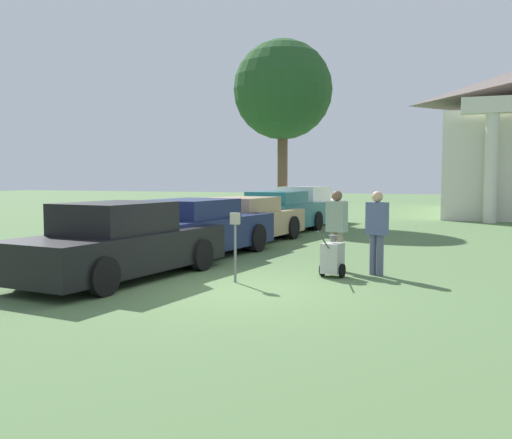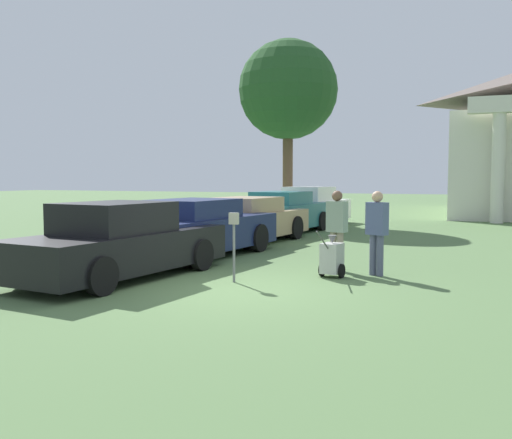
{
  "view_description": "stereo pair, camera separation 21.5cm",
  "coord_description": "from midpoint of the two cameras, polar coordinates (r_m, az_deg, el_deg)",
  "views": [
    {
      "loc": [
        4.04,
        -9.26,
        2.0
      ],
      "look_at": [
        -0.25,
        2.05,
        1.1
      ],
      "focal_mm": 40.0,
      "sensor_mm": 36.0,
      "label": 1
    },
    {
      "loc": [
        4.24,
        -9.18,
        2.0
      ],
      "look_at": [
        -0.25,
        2.05,
        1.1
      ],
      "focal_mm": 40.0,
      "sensor_mm": 36.0,
      "label": 2
    }
  ],
  "objects": [
    {
      "name": "parked_car_black",
      "position": [
        11.57,
        -13.93,
        -2.37
      ],
      "size": [
        2.4,
        5.03,
        1.51
      ],
      "rotation": [
        0.0,
        0.0,
        -0.12
      ],
      "color": "black",
      "rests_on": "ground_plane"
    },
    {
      "name": "shade_tree",
      "position": [
        25.1,
        2.44,
        12.76
      ],
      "size": [
        4.25,
        4.25,
        7.87
      ],
      "color": "brown",
      "rests_on": "ground_plane"
    },
    {
      "name": "parking_meter",
      "position": [
        10.81,
        -2.67,
        -1.44
      ],
      "size": [
        0.18,
        0.09,
        1.33
      ],
      "color": "slate",
      "rests_on": "ground_plane"
    },
    {
      "name": "equipment_cart",
      "position": [
        11.52,
        7.12,
        -3.82
      ],
      "size": [
        0.51,
        1.0,
        1.0
      ],
      "rotation": [
        0.0,
        0.0,
        -0.14
      ],
      "color": "#B2B2AD",
      "rests_on": "ground_plane"
    },
    {
      "name": "person_supervisor",
      "position": [
        11.81,
        11.49,
        -0.78
      ],
      "size": [
        0.47,
        0.37,
        1.72
      ],
      "rotation": [
        0.0,
        0.0,
        2.72
      ],
      "color": "#515670",
      "rests_on": "ground_plane"
    },
    {
      "name": "person_worker",
      "position": [
        12.28,
        7.57,
        -0.56
      ],
      "size": [
        0.46,
        0.33,
        1.72
      ],
      "rotation": [
        0.0,
        0.0,
        2.86
      ],
      "color": "gray",
      "rests_on": "ground_plane"
    },
    {
      "name": "parked_car_navy",
      "position": [
        14.33,
        -6.54,
        -0.99
      ],
      "size": [
        2.46,
        5.33,
        1.45
      ],
      "rotation": [
        0.0,
        0.0,
        -0.12
      ],
      "color": "#19234C",
      "rests_on": "ground_plane"
    },
    {
      "name": "parked_car_teal",
      "position": [
        20.42,
        2.02,
        0.63
      ],
      "size": [
        2.36,
        4.98,
        1.49
      ],
      "rotation": [
        0.0,
        0.0,
        -0.12
      ],
      "color": "#23666B",
      "rests_on": "ground_plane"
    },
    {
      "name": "ground_plane",
      "position": [
        10.31,
        -3.34,
        -6.94
      ],
      "size": [
        120.0,
        120.0,
        0.0
      ],
      "primitive_type": "plane",
      "color": "#517042"
    },
    {
      "name": "parked_car_tan",
      "position": [
        17.39,
        -1.43,
        -0.14
      ],
      "size": [
        2.38,
        5.2,
        1.39
      ],
      "rotation": [
        0.0,
        0.0,
        -0.12
      ],
      "color": "tan",
      "rests_on": "ground_plane"
    },
    {
      "name": "parked_car_white",
      "position": [
        23.71,
        4.71,
        1.19
      ],
      "size": [
        2.38,
        4.96,
        1.6
      ],
      "rotation": [
        0.0,
        0.0,
        -0.12
      ],
      "color": "silver",
      "rests_on": "ground_plane"
    }
  ]
}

